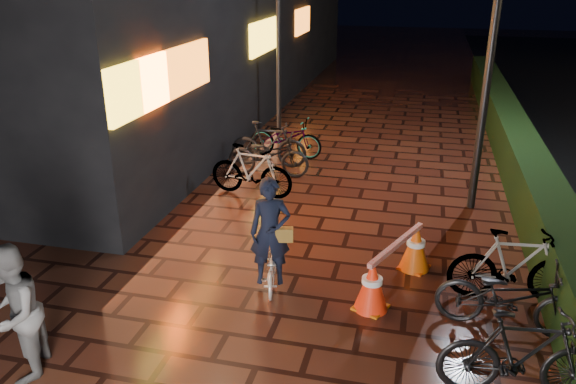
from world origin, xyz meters
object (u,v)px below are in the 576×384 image
(bystander_person, at_px, (14,314))
(cyclist, at_px, (271,248))
(cart_assembly, at_px, (528,172))
(traffic_barrier, at_px, (395,265))

(bystander_person, bearing_deg, cyclist, 118.51)
(cyclist, distance_m, cart_assembly, 6.44)
(traffic_barrier, height_order, cart_assembly, cart_assembly)
(bystander_person, height_order, traffic_barrier, bystander_person)
(bystander_person, bearing_deg, traffic_barrier, 106.37)
(traffic_barrier, bearing_deg, bystander_person, -143.78)
(traffic_barrier, relative_size, cart_assembly, 2.01)
(cyclist, height_order, cart_assembly, cyclist)
(cyclist, xyz_separation_m, traffic_barrier, (1.78, 0.41, -0.27))
(cyclist, bearing_deg, traffic_barrier, 12.95)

